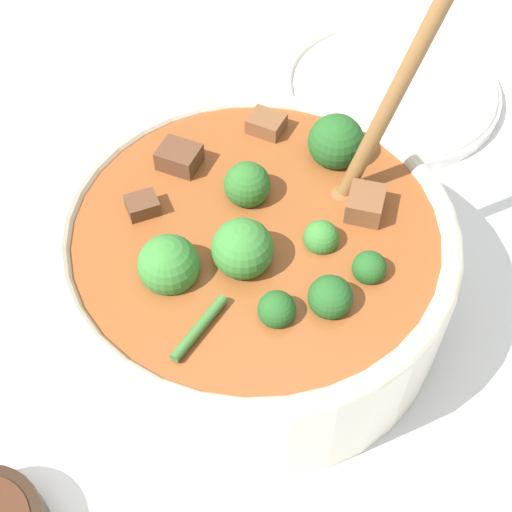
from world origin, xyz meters
TOP-DOWN VIEW (x-y plane):
  - ground_plane at (0.00, 0.00)m, footprint 4.00×4.00m
  - stew_bowl at (-0.00, 0.00)m, footprint 0.30×0.30m
  - empty_plate at (-0.29, -0.11)m, footprint 0.24×0.24m

SIDE VIEW (x-z plane):
  - ground_plane at x=0.00m, z-range 0.00..0.00m
  - empty_plate at x=-0.29m, z-range 0.00..0.02m
  - stew_bowl at x=0.00m, z-range -0.07..0.20m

